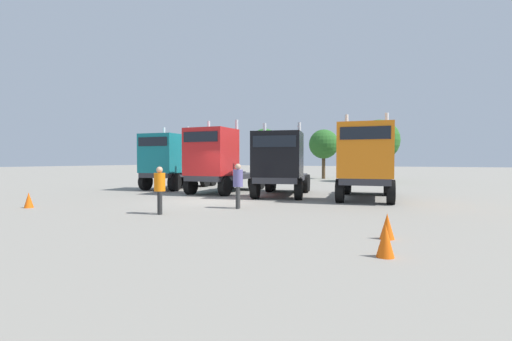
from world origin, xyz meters
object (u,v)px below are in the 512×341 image
at_px(semi_truck_black, 280,164).
at_px(traffic_cone_near, 387,226).
at_px(visitor_in_hivis, 160,187).
at_px(semi_truck_teal, 171,161).
at_px(traffic_cone_mid, 385,241).
at_px(semi_truck_orange, 366,162).
at_px(visitor_with_camera, 238,182).
at_px(traffic_cone_far, 29,200).
at_px(semi_truck_red, 217,161).

bearing_deg(semi_truck_black, traffic_cone_near, 23.84).
relative_size(visitor_in_hivis, traffic_cone_near, 2.70).
distance_m(semi_truck_teal, semi_truck_black, 8.56).
relative_size(semi_truck_black, traffic_cone_mid, 9.81).
xyz_separation_m(semi_truck_teal, semi_truck_orange, (12.84, -0.67, -0.01)).
bearing_deg(semi_truck_orange, semi_truck_teal, -102.44).
bearing_deg(semi_truck_teal, traffic_cone_mid, 47.00).
bearing_deg(semi_truck_teal, semi_truck_orange, 79.40).
bearing_deg(semi_truck_black, visitor_in_hivis, -25.57).
bearing_deg(visitor_in_hivis, traffic_cone_near, -49.74).
relative_size(visitor_with_camera, traffic_cone_far, 2.86).
bearing_deg(semi_truck_red, visitor_in_hivis, 14.17).
xyz_separation_m(visitor_in_hivis, traffic_cone_near, (7.86, -0.43, -0.68)).
bearing_deg(traffic_cone_near, semi_truck_red, 142.75).
bearing_deg(semi_truck_teal, semi_truck_red, 69.13).
distance_m(semi_truck_teal, traffic_cone_near, 17.54).
relative_size(semi_truck_black, traffic_cone_far, 10.41).
distance_m(semi_truck_red, semi_truck_black, 4.00).
bearing_deg(traffic_cone_near, visitor_in_hivis, 176.90).
relative_size(traffic_cone_mid, traffic_cone_far, 1.06).
height_order(traffic_cone_near, traffic_cone_mid, traffic_cone_mid).
bearing_deg(traffic_cone_far, visitor_with_camera, 27.00).
xyz_separation_m(visitor_in_hivis, traffic_cone_mid, (8.06, -2.18, -0.66)).
xyz_separation_m(semi_truck_teal, traffic_cone_mid, (15.16, -10.77, -1.56)).
xyz_separation_m(semi_truck_black, semi_truck_orange, (4.35, 0.36, 0.14)).
bearing_deg(traffic_cone_far, traffic_cone_mid, -3.74).
distance_m(semi_truck_black, traffic_cone_far, 11.56).
bearing_deg(visitor_with_camera, semi_truck_black, -111.61).
bearing_deg(semi_truck_red, semi_truck_black, 85.54).
xyz_separation_m(traffic_cone_near, traffic_cone_mid, (0.20, -1.75, 0.02)).
height_order(semi_truck_red, semi_truck_orange, semi_truck_red).
distance_m(semi_truck_teal, semi_truck_red, 4.62).
distance_m(semi_truck_red, visitor_with_camera, 6.59).
height_order(semi_truck_teal, semi_truck_red, semi_truck_red).
distance_m(visitor_with_camera, traffic_cone_near, 6.90).
xyz_separation_m(semi_truck_red, visitor_in_hivis, (2.61, -7.53, -0.93)).
xyz_separation_m(semi_truck_teal, traffic_cone_far, (1.17, -9.85, -1.58)).
relative_size(traffic_cone_near, traffic_cone_far, 1.01).
xyz_separation_m(semi_truck_black, traffic_cone_mid, (6.67, -9.74, -1.41)).
distance_m(traffic_cone_near, traffic_cone_far, 13.82).
height_order(semi_truck_black, visitor_with_camera, semi_truck_black).
height_order(semi_truck_red, traffic_cone_near, semi_truck_red).
height_order(semi_truck_teal, traffic_cone_mid, semi_truck_teal).
xyz_separation_m(semi_truck_orange, traffic_cone_mid, (2.32, -10.10, -1.55)).
relative_size(semi_truck_teal, traffic_cone_near, 10.40).
relative_size(semi_truck_teal, semi_truck_orange, 0.98).
bearing_deg(traffic_cone_near, visitor_with_camera, 153.47).
bearing_deg(traffic_cone_near, semi_truck_black, 128.98).
distance_m(semi_truck_black, visitor_with_camera, 4.99).
xyz_separation_m(semi_truck_orange, visitor_with_camera, (-4.02, -5.28, -0.83)).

